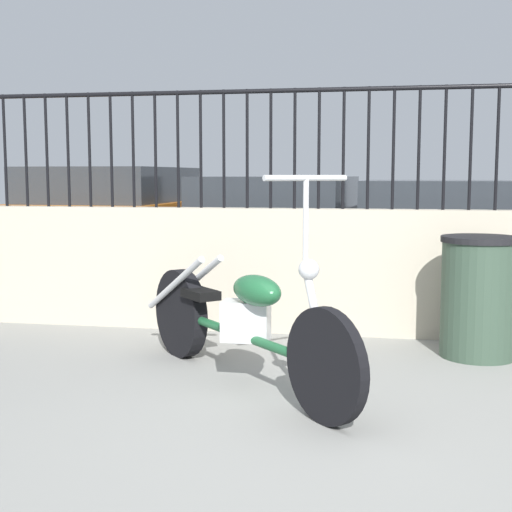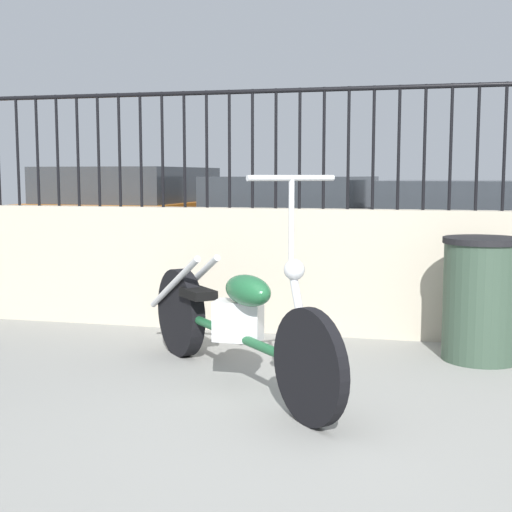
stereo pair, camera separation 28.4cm
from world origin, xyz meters
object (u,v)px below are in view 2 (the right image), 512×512
(motorcycle_green, at_px, (226,318))
(car_orange, at_px, (138,219))
(car_black, at_px, (299,226))
(car_dark_grey, at_px, (454,231))
(trash_bin, at_px, (482,299))

(motorcycle_green, xyz_separation_m, car_orange, (-2.53, 4.56, 0.31))
(car_black, distance_m, car_dark_grey, 1.84)
(motorcycle_green, relative_size, car_black, 0.38)
(trash_bin, height_order, car_orange, car_orange)
(motorcycle_green, xyz_separation_m, car_dark_grey, (1.48, 4.30, 0.24))
(car_black, bearing_deg, car_dark_grey, -90.37)
(trash_bin, xyz_separation_m, car_dark_grey, (-0.09, 3.42, 0.20))
(motorcycle_green, distance_m, car_orange, 5.23)
(motorcycle_green, height_order, car_dark_grey, motorcycle_green)
(motorcycle_green, height_order, car_black, motorcycle_green)
(car_orange, distance_m, car_dark_grey, 4.02)
(car_dark_grey, bearing_deg, trash_bin, -176.49)
(car_orange, bearing_deg, motorcycle_green, -149.12)
(motorcycle_green, xyz_separation_m, car_black, (-0.35, 4.44, 0.26))
(car_black, bearing_deg, car_orange, 90.50)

